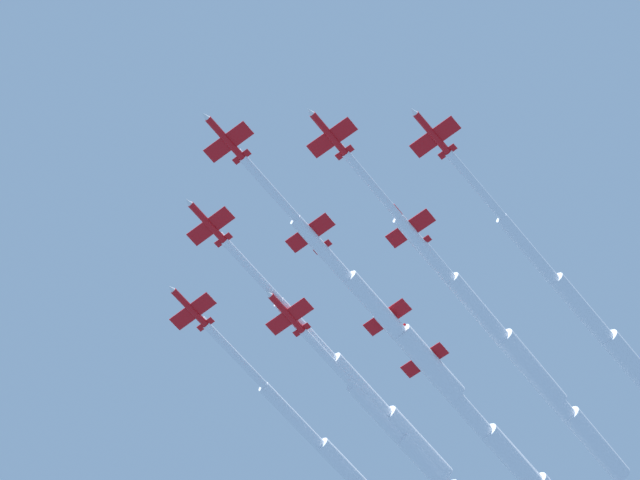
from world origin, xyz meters
The scene contains 9 objects.
jet_lead centered at (5.78, -14.41, 169.07)m, with size 28.46×61.77×3.85m.
jet_port_inner centered at (-1.07, -30.37, 170.77)m, with size 30.02×64.28×3.84m.
jet_starboard_inner centered at (22.21, -21.09, 172.23)m, with size 29.52×65.02×3.78m.
jet_port_mid centered at (15.48, -36.96, 169.38)m, with size 31.25×67.36×3.73m.
jet_starboard_mid centered at (-9.28, -45.88, 170.82)m, with size 29.51×66.07×3.80m.
jet_port_outer centered at (38.77, -28.19, 172.73)m, with size 30.81×68.91×3.74m.
jet_starboard_outer centered at (6.55, -48.58, 170.93)m, with size 29.65×63.23×3.76m.
jet_trail_port centered at (29.40, -37.88, 170.63)m, with size 28.52×61.82×3.76m.
jet_trail_starboard centered at (20.60, -50.76, 170.21)m, with size 27.14×59.60×3.77m.
Camera 1 is at (-91.35, 49.61, -54.64)m, focal length 85.31 mm.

